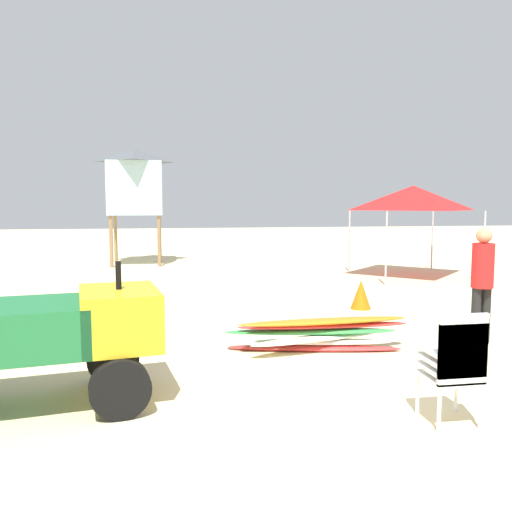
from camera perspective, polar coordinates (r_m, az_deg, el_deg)
ground at (r=5.97m, az=10.59°, el=-15.10°), size 80.00×80.00×0.00m
utility_cart at (r=5.87m, az=-22.55°, el=-7.79°), size 2.71×1.65×1.50m
stacked_plastic_chairs at (r=5.37m, az=20.86°, el=-10.43°), size 0.48×0.48×1.11m
surfboard_pile at (r=7.65m, az=6.85°, el=-8.39°), size 2.68×0.84×0.48m
lifeguard_near_left at (r=8.59m, az=23.40°, el=-2.11°), size 0.32×0.32×1.75m
popup_canopy at (r=15.72m, az=16.71°, el=6.07°), size 2.82×2.82×2.62m
lifeguard_tower at (r=18.62m, az=-13.00°, el=7.89°), size 1.98×1.98×3.97m
traffic_cone_near at (r=10.75m, az=11.34°, el=-4.13°), size 0.41×0.41×0.58m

